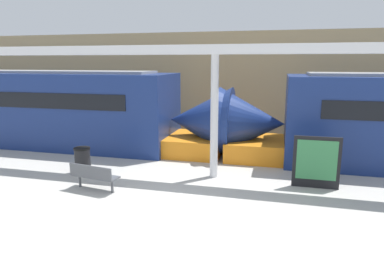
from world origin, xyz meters
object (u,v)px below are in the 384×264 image
Objects in this scene: trash_bin at (83,160)px; poster_board at (316,162)px; support_column_near at (214,118)px; bench_near at (93,175)px; train_right at (19,108)px.

trash_bin is 0.57× the size of poster_board.
poster_board is at bearing -4.61° from support_column_near.
bench_near is 6.32m from poster_board.
support_column_near is (4.20, 0.70, 1.46)m from trash_bin.
trash_bin reaches higher than bench_near.
trash_bin is at bearing -32.93° from train_right.
train_right is 7.91m from bench_near.
train_right reaches higher than poster_board.
poster_board is (12.37, -2.89, -0.76)m from train_right.
support_column_near is (9.36, -2.65, 0.37)m from train_right.
poster_board is 3.23m from support_column_near.
trash_bin is at bearing -170.57° from support_column_near.
poster_board reaches higher than bench_near.
train_right is 22.09× the size of trash_bin.
train_right reaches higher than bench_near.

